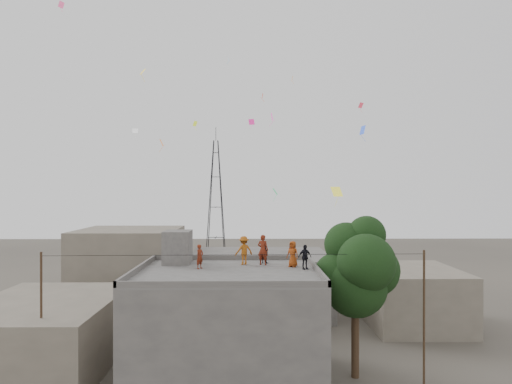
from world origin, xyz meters
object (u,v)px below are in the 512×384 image
person_dark_adult (305,257)px  person_red_adult (263,250)px  transmission_tower (216,201)px  stair_head_box (178,247)px  tree (358,269)px

person_dark_adult → person_red_adult: bearing=127.7°
transmission_tower → person_dark_adult: size_ratio=14.34×
stair_head_box → person_dark_adult: 7.82m
transmission_tower → stair_head_box: bearing=-88.8°
person_red_adult → person_dark_adult: person_red_adult is taller
stair_head_box → transmission_tower: bearing=91.2°
tree → transmission_tower: (-11.37, 39.40, 2.97)m
stair_head_box → person_red_adult: (5.21, -0.57, -0.09)m
person_red_adult → transmission_tower: bearing=-59.2°
transmission_tower → person_dark_adult: bearing=-78.0°
tree → person_red_adult: 5.62m
transmission_tower → person_dark_adult: transmission_tower is taller
transmission_tower → person_red_adult: (6.01, -37.97, -2.06)m
tree → transmission_tower: size_ratio=0.45×
stair_head_box → person_dark_adult: size_ratio=1.43×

